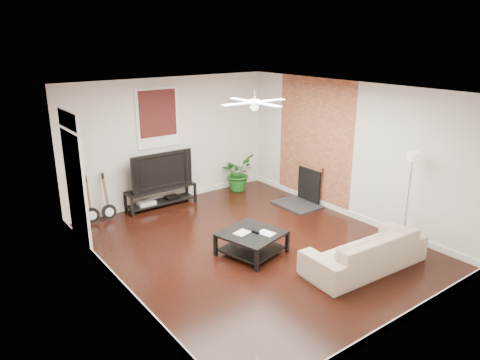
% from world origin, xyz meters
% --- Properties ---
extents(room, '(5.01, 6.01, 2.81)m').
position_xyz_m(room, '(0.00, 0.00, 1.40)').
color(room, black).
rests_on(room, ground).
extents(brick_accent, '(0.02, 2.20, 2.80)m').
position_xyz_m(brick_accent, '(2.49, 1.00, 1.40)').
color(brick_accent, '#A14D34').
rests_on(brick_accent, floor).
extents(fireplace, '(0.80, 1.10, 0.92)m').
position_xyz_m(fireplace, '(2.20, 1.00, 0.46)').
color(fireplace, black).
rests_on(fireplace, floor).
extents(window_back, '(1.00, 0.06, 1.30)m').
position_xyz_m(window_back, '(-0.30, 2.97, 1.95)').
color(window_back, '#330E0E').
rests_on(window_back, wall_back).
extents(door_left, '(0.08, 1.00, 2.50)m').
position_xyz_m(door_left, '(-2.46, 1.90, 1.25)').
color(door_left, white).
rests_on(door_left, wall_left).
extents(tv_stand, '(1.58, 0.42, 0.44)m').
position_xyz_m(tv_stand, '(-0.42, 2.78, 0.22)').
color(tv_stand, black).
rests_on(tv_stand, floor).
extents(tv, '(1.42, 0.19, 0.82)m').
position_xyz_m(tv, '(-0.42, 2.80, 0.85)').
color(tv, black).
rests_on(tv, tv_stand).
extents(coffee_table, '(1.15, 1.15, 0.40)m').
position_xyz_m(coffee_table, '(-0.22, -0.23, 0.20)').
color(coffee_table, black).
rests_on(coffee_table, floor).
extents(sofa, '(2.21, 0.97, 0.63)m').
position_xyz_m(sofa, '(0.96, -1.72, 0.32)').
color(sofa, tan).
rests_on(sofa, floor).
extents(floor_lamp, '(0.31, 0.31, 1.77)m').
position_xyz_m(floor_lamp, '(2.20, -1.62, 0.88)').
color(floor_lamp, silver).
rests_on(floor_lamp, floor).
extents(potted_plant, '(1.03, 0.99, 0.89)m').
position_xyz_m(potted_plant, '(1.61, 2.67, 0.44)').
color(potted_plant, '#1B611C').
rests_on(potted_plant, floor).
extents(guitar_left, '(0.33, 0.25, 0.99)m').
position_xyz_m(guitar_left, '(-2.00, 2.75, 0.49)').
color(guitar_left, black).
rests_on(guitar_left, floor).
extents(guitar_right, '(0.31, 0.22, 0.99)m').
position_xyz_m(guitar_right, '(-1.65, 2.72, 0.49)').
color(guitar_right, black).
rests_on(guitar_right, floor).
extents(ceiling_fan, '(1.24, 1.24, 0.32)m').
position_xyz_m(ceiling_fan, '(0.00, 0.00, 2.60)').
color(ceiling_fan, white).
rests_on(ceiling_fan, ceiling).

